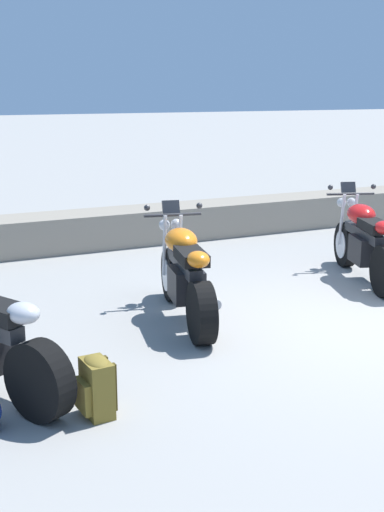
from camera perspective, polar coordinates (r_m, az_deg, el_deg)
name	(u,v)px	position (r m, az deg, el deg)	size (l,w,h in m)	color
ground_plane	(372,326)	(7.41, 14.87, -5.69)	(120.00, 120.00, 0.00)	gray
stone_wall	(182,221)	(11.29, -0.84, 2.91)	(36.00, 0.80, 0.55)	gray
motorcycle_orange_centre	(185,275)	(7.24, -0.59, -1.64)	(0.77, 2.05, 1.18)	black
motorcycle_red_far_right	(365,243)	(9.03, 14.26, 1.06)	(0.94, 2.00, 1.18)	black
rider_backpack	(96,386)	(5.27, -8.04, -10.70)	(0.27, 0.31, 0.47)	brown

